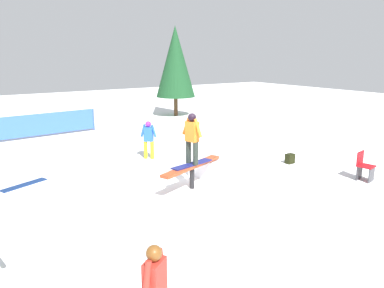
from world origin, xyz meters
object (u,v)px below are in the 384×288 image
at_px(main_rider_on_rail, 192,139).
at_px(folding_chair, 364,167).
at_px(backpack_on_snow, 290,159).
at_px(pine_tree_near, 175,62).
at_px(loose_snowboard_navy, 24,185).
at_px(rail_feature, 192,168).
at_px(bystander_blue, 149,138).

height_order(main_rider_on_rail, folding_chair, main_rider_on_rail).
bearing_deg(backpack_on_snow, pine_tree_near, -102.05).
bearing_deg(pine_tree_near, backpack_on_snow, 79.71).
relative_size(main_rider_on_rail, folding_chair, 1.67).
xyz_separation_m(main_rider_on_rail, loose_snowboard_navy, (3.98, -2.92, -1.43)).
xyz_separation_m(main_rider_on_rail, backpack_on_snow, (-4.25, -0.19, -1.27)).
distance_m(rail_feature, bystander_blue, 3.50).
bearing_deg(pine_tree_near, loose_snowboard_navy, 39.30).
xyz_separation_m(folding_chair, pine_tree_near, (-1.53, -13.59, 2.86)).
relative_size(backpack_on_snow, pine_tree_near, 0.06).
relative_size(loose_snowboard_navy, folding_chair, 1.57).
distance_m(rail_feature, folding_chair, 5.26).
distance_m(main_rider_on_rail, bystander_blue, 3.56).
bearing_deg(folding_chair, bystander_blue, 115.78).
relative_size(folding_chair, backpack_on_snow, 2.59).
xyz_separation_m(rail_feature, folding_chair, (-4.73, 2.29, -0.19)).
distance_m(rail_feature, pine_tree_near, 13.19).
xyz_separation_m(folding_chair, backpack_on_snow, (0.49, -2.48, -0.24)).
height_order(rail_feature, main_rider_on_rail, main_rider_on_rail).
relative_size(main_rider_on_rail, pine_tree_near, 0.27).
bearing_deg(backpack_on_snow, rail_feature, 0.84).
xyz_separation_m(loose_snowboard_navy, folding_chair, (-8.71, 5.21, 0.40)).
bearing_deg(loose_snowboard_navy, folding_chair, 126.31).
distance_m(bystander_blue, folding_chair, 7.22).
xyz_separation_m(bystander_blue, loose_snowboard_navy, (4.38, 0.55, -0.77)).
height_order(loose_snowboard_navy, backpack_on_snow, backpack_on_snow).
bearing_deg(loose_snowboard_navy, pine_tree_near, -163.49).
bearing_deg(folding_chair, pine_tree_near, 72.44).
height_order(rail_feature, bystander_blue, bystander_blue).
relative_size(bystander_blue, loose_snowboard_navy, 1.01).
relative_size(rail_feature, main_rider_on_rail, 1.64).
bearing_deg(main_rider_on_rail, bystander_blue, -109.09).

